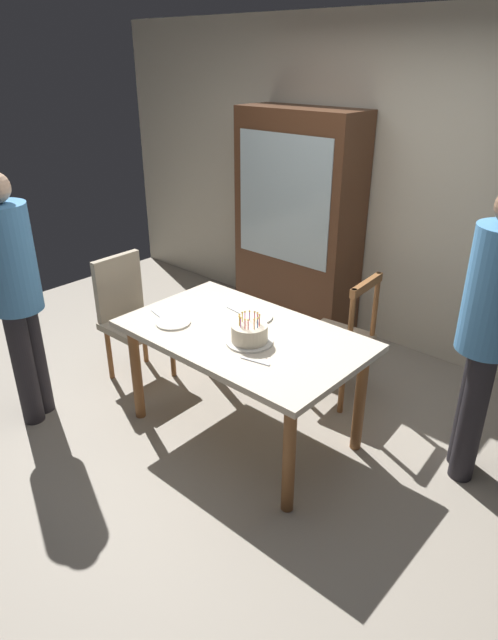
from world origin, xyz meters
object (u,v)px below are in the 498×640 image
object	(u,v)px
chair_spindle_back	(339,340)
person_guest	(490,325)
birthday_cake	(249,334)
china_cabinet	(298,223)
plate_near_celebrant	(173,323)
dining_table	(243,346)
plate_far_side	(256,317)
chair_upholstered	(130,312)
person_celebrant	(14,288)

from	to	relation	value
chair_spindle_back	person_guest	xyz separation A→B (m)	(1.02, -0.17, 0.52)
birthday_cake	china_cabinet	distance (m)	1.86
plate_near_celebrant	chair_spindle_back	bearing A→B (deg)	57.59
dining_table	chair_spindle_back	xyz separation A→B (m)	(0.21, 0.78, -0.19)
birthday_cake	plate_far_side	bearing A→B (deg)	124.94
plate_near_celebrant	person_guest	distance (m)	1.85
plate_near_celebrant	chair_upholstered	world-z (taller)	chair_upholstered
plate_far_side	person_celebrant	xyz separation A→B (m)	(-1.12, -1.02, 0.21)
plate_near_celebrant	plate_far_side	distance (m)	0.53
person_celebrant	chair_upholstered	bearing A→B (deg)	85.96
plate_far_side	person_celebrant	bearing A→B (deg)	-137.71
dining_table	plate_far_side	world-z (taller)	plate_far_side
chair_upholstered	person_guest	world-z (taller)	person_guest
plate_near_celebrant	chair_upholstered	bearing A→B (deg)	165.59
plate_far_side	chair_spindle_back	distance (m)	0.70
birthday_cake	plate_far_side	world-z (taller)	birthday_cake
person_guest	person_celebrant	bearing A→B (deg)	-149.61
person_celebrant	person_guest	xyz separation A→B (m)	(2.43, 1.42, 0.02)
dining_table	china_cabinet	distance (m)	1.76
plate_near_celebrant	china_cabinet	world-z (taller)	china_cabinet
plate_far_side	chair_upholstered	size ratio (longest dim) A/B	0.23
plate_far_side	plate_near_celebrant	bearing A→B (deg)	-129.60
person_guest	china_cabinet	size ratio (longest dim) A/B	0.90
chair_upholstered	person_celebrant	xyz separation A→B (m)	(-0.06, -0.80, 0.43)
person_celebrant	china_cabinet	size ratio (longest dim) A/B	0.88
birthday_cake	chair_upholstered	world-z (taller)	chair_upholstered
dining_table	plate_near_celebrant	world-z (taller)	plate_near_celebrant
birthday_cake	plate_near_celebrant	xyz separation A→B (m)	(-0.53, -0.13, -0.05)
chair_spindle_back	person_guest	size ratio (longest dim) A/B	0.55
person_guest	plate_far_side	bearing A→B (deg)	-162.81
birthday_cake	plate_near_celebrant	distance (m)	0.55
plate_far_side	dining_table	bearing A→B (deg)	-69.81
person_celebrant	plate_near_celebrant	bearing A→B (deg)	37.97
chair_upholstered	person_guest	xyz separation A→B (m)	(2.37, 0.63, 0.45)
birthday_cake	plate_near_celebrant	bearing A→B (deg)	-165.96
birthday_cake	plate_near_celebrant	size ratio (longest dim) A/B	1.27
birthday_cake	chair_spindle_back	bearing A→B (deg)	83.81
dining_table	china_cabinet	world-z (taller)	china_cabinet
dining_table	person_guest	world-z (taller)	person_guest
chair_spindle_back	chair_upholstered	bearing A→B (deg)	-149.54
birthday_cake	chair_spindle_back	xyz separation A→B (m)	(0.09, 0.85, -0.34)
dining_table	china_cabinet	xyz separation A→B (m)	(-0.77, 1.56, 0.30)
china_cabinet	birthday_cake	bearing A→B (deg)	-61.40
plate_near_celebrant	person_celebrant	xyz separation A→B (m)	(-0.78, -0.61, 0.21)
dining_table	china_cabinet	size ratio (longest dim) A/B	0.79
chair_upholstered	person_guest	size ratio (longest dim) A/B	0.55
chair_upholstered	plate_far_side	bearing A→B (deg)	11.75
person_celebrant	china_cabinet	world-z (taller)	china_cabinet
plate_far_side	china_cabinet	world-z (taller)	china_cabinet
plate_far_side	person_celebrant	size ratio (longest dim) A/B	0.13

